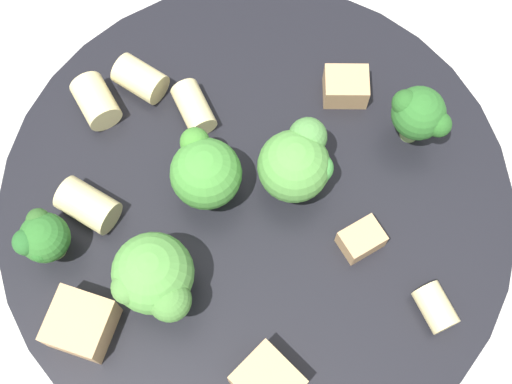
# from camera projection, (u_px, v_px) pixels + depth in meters

# --- Properties ---
(ground_plane) EXTENTS (2.00, 2.00, 0.00)m
(ground_plane) POSITION_uv_depth(u_px,v_px,m) (256.00, 217.00, 0.38)
(ground_plane) COLOR beige
(pasta_bowl) EXTENTS (0.26, 0.26, 0.03)m
(pasta_bowl) POSITION_uv_depth(u_px,v_px,m) (256.00, 207.00, 0.37)
(pasta_bowl) COLOR black
(pasta_bowl) RESTS_ON ground_plane
(broccoli_floret_0) EXTENTS (0.04, 0.04, 0.04)m
(broccoli_floret_0) POSITION_uv_depth(u_px,v_px,m) (298.00, 163.00, 0.34)
(broccoli_floret_0) COLOR #9EC175
(broccoli_floret_0) RESTS_ON pasta_bowl
(broccoli_floret_1) EXTENTS (0.03, 0.03, 0.04)m
(broccoli_floret_1) POSITION_uv_depth(u_px,v_px,m) (419.00, 114.00, 0.35)
(broccoli_floret_1) COLOR #93B766
(broccoli_floret_1) RESTS_ON pasta_bowl
(broccoli_floret_2) EXTENTS (0.04, 0.04, 0.04)m
(broccoli_floret_2) POSITION_uv_depth(u_px,v_px,m) (154.00, 277.00, 0.32)
(broccoli_floret_2) COLOR #9EC175
(broccoli_floret_2) RESTS_ON pasta_bowl
(broccoli_floret_3) EXTENTS (0.02, 0.02, 0.03)m
(broccoli_floret_3) POSITION_uv_depth(u_px,v_px,m) (43.00, 238.00, 0.33)
(broccoli_floret_3) COLOR #93B766
(broccoli_floret_3) RESTS_ON pasta_bowl
(broccoli_floret_4) EXTENTS (0.04, 0.03, 0.04)m
(broccoli_floret_4) POSITION_uv_depth(u_px,v_px,m) (206.00, 168.00, 0.34)
(broccoli_floret_4) COLOR #9EC175
(broccoli_floret_4) RESTS_ON pasta_bowl
(rigatoni_0) EXTENTS (0.03, 0.03, 0.02)m
(rigatoni_0) POSITION_uv_depth(u_px,v_px,m) (88.00, 205.00, 0.35)
(rigatoni_0) COLOR beige
(rigatoni_0) RESTS_ON pasta_bowl
(rigatoni_1) EXTENTS (0.03, 0.02, 0.01)m
(rigatoni_1) POSITION_uv_depth(u_px,v_px,m) (436.00, 307.00, 0.33)
(rigatoni_1) COLOR beige
(rigatoni_1) RESTS_ON pasta_bowl
(rigatoni_2) EXTENTS (0.03, 0.03, 0.02)m
(rigatoni_2) POSITION_uv_depth(u_px,v_px,m) (96.00, 101.00, 0.37)
(rigatoni_2) COLOR beige
(rigatoni_2) RESTS_ON pasta_bowl
(rigatoni_3) EXTENTS (0.03, 0.03, 0.02)m
(rigatoni_3) POSITION_uv_depth(u_px,v_px,m) (140.00, 79.00, 0.37)
(rigatoni_3) COLOR beige
(rigatoni_3) RESTS_ON pasta_bowl
(rigatoni_4) EXTENTS (0.03, 0.03, 0.01)m
(rigatoni_4) POSITION_uv_depth(u_px,v_px,m) (194.00, 108.00, 0.37)
(rigatoni_4) COLOR beige
(rigatoni_4) RESTS_ON pasta_bowl
(chicken_chunk_0) EXTENTS (0.03, 0.04, 0.02)m
(chicken_chunk_0) POSITION_uv_depth(u_px,v_px,m) (268.00, 382.00, 0.32)
(chicken_chunk_0) COLOR tan
(chicken_chunk_0) RESTS_ON pasta_bowl
(chicken_chunk_1) EXTENTS (0.02, 0.03, 0.02)m
(chicken_chunk_1) POSITION_uv_depth(u_px,v_px,m) (346.00, 87.00, 0.37)
(chicken_chunk_1) COLOR tan
(chicken_chunk_1) RESTS_ON pasta_bowl
(chicken_chunk_2) EXTENTS (0.03, 0.03, 0.02)m
(chicken_chunk_2) POSITION_uv_depth(u_px,v_px,m) (81.00, 324.00, 0.33)
(chicken_chunk_2) COLOR tan
(chicken_chunk_2) RESTS_ON pasta_bowl
(chicken_chunk_3) EXTENTS (0.02, 0.02, 0.01)m
(chicken_chunk_3) POSITION_uv_depth(u_px,v_px,m) (361.00, 239.00, 0.34)
(chicken_chunk_3) COLOR tan
(chicken_chunk_3) RESTS_ON pasta_bowl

